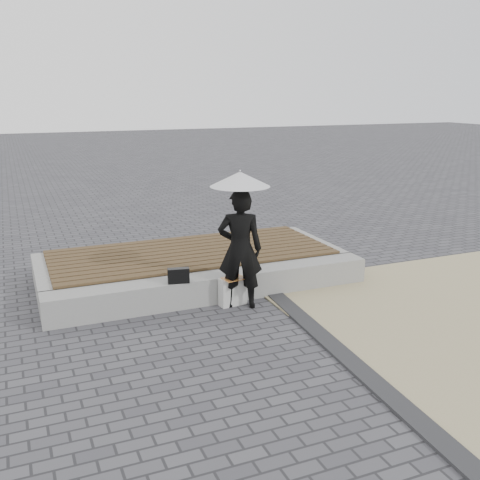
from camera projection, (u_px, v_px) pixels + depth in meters
name	position (u px, v px, depth m)	size (l,w,h in m)	color
ground	(261.00, 342.00, 6.94)	(80.00, 80.00, 0.00)	#47474B
edging_band	(334.00, 347.00, 6.77)	(0.25, 5.20, 0.04)	#2A2A2C
seating_ledge	(216.00, 287.00, 8.32)	(5.00, 0.45, 0.40)	gray
timber_platform	(192.00, 265.00, 9.39)	(5.00, 2.00, 0.40)	#9D9D99
timber_decking	(191.00, 252.00, 9.33)	(4.60, 2.00, 0.04)	brown
woman	(240.00, 249.00, 7.87)	(0.63, 0.41, 1.73)	black
parasol	(240.00, 179.00, 7.62)	(0.83, 0.83, 1.07)	#B7B7BC
handbag	(178.00, 276.00, 7.86)	(0.31, 0.11, 0.22)	black
canvas_tote	(233.00, 291.00, 8.10)	(0.40, 0.17, 0.42)	#B8B9B4
magazine	(234.00, 278.00, 8.00)	(0.32, 0.23, 0.01)	#D65740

